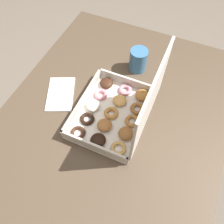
# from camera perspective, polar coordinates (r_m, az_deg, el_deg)

# --- Properties ---
(ground_plane) EXTENTS (8.00, 8.00, 0.00)m
(ground_plane) POSITION_cam_1_polar(r_m,az_deg,el_deg) (1.54, 0.18, -15.44)
(ground_plane) COLOR #6B6054
(dining_table) EXTENTS (1.07, 0.84, 0.75)m
(dining_table) POSITION_cam_1_polar(r_m,az_deg,el_deg) (0.93, 0.28, -4.43)
(dining_table) COLOR #4C3D2D
(dining_table) RESTS_ON ground_plane
(donut_box) EXTENTS (0.32, 0.26, 0.29)m
(donut_box) POSITION_cam_1_polar(r_m,az_deg,el_deg) (0.79, 2.31, 0.57)
(donut_box) COLOR silver
(donut_box) RESTS_ON dining_table
(coffee_mug) EXTENTS (0.07, 0.07, 0.10)m
(coffee_mug) POSITION_cam_1_polar(r_m,az_deg,el_deg) (0.95, 6.68, 13.46)
(coffee_mug) COLOR teal
(coffee_mug) RESTS_ON dining_table
(paper_napkin) EXTENTS (0.20, 0.16, 0.01)m
(paper_napkin) POSITION_cam_1_polar(r_m,az_deg,el_deg) (0.91, -13.28, 4.64)
(paper_napkin) COLOR white
(paper_napkin) RESTS_ON dining_table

